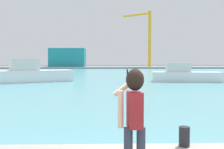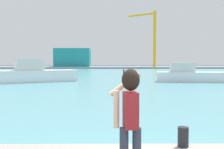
{
  "view_description": "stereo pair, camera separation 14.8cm",
  "coord_description": "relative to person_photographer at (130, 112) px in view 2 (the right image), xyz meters",
  "views": [
    {
      "loc": [
        -0.84,
        -4.05,
        2.42
      ],
      "look_at": [
        -0.63,
        3.54,
        2.05
      ],
      "focal_mm": 43.84,
      "sensor_mm": 36.0,
      "label": 1
    },
    {
      "loc": [
        -0.69,
        -4.06,
        2.42
      ],
      "look_at": [
        -0.63,
        3.54,
        2.05
      ],
      "focal_mm": 43.84,
      "sensor_mm": 36.0,
      "label": 2
    }
  ],
  "objects": [
    {
      "name": "ground_plane",
      "position": [
        0.38,
        49.85,
        -1.63
      ],
      "size": [
        220.0,
        220.0,
        0.0
      ],
      "primitive_type": "plane",
      "color": "#334751"
    },
    {
      "name": "harbor_water",
      "position": [
        0.38,
        51.85,
        -1.62
      ],
      "size": [
        140.0,
        100.0,
        0.02
      ],
      "primitive_type": "cube",
      "color": "#599EA8",
      "rests_on": "ground_plane"
    },
    {
      "name": "far_shore_dock",
      "position": [
        0.38,
        91.85,
        -1.38
      ],
      "size": [
        140.0,
        20.0,
        0.5
      ],
      "primitive_type": "cube",
      "color": "gray",
      "rests_on": "ground_plane"
    },
    {
      "name": "person_photographer",
      "position": [
        0.0,
        0.0,
        0.0
      ],
      "size": [
        0.53,
        0.55,
        1.74
      ],
      "rotation": [
        0.0,
        0.0,
        1.69
      ],
      "color": "#2D3342",
      "rests_on": "quay_promenade"
    },
    {
      "name": "harbor_bollard",
      "position": [
        1.28,
        1.62,
        -0.85
      ],
      "size": [
        0.23,
        0.23,
        0.43
      ],
      "primitive_type": "cylinder",
      "color": "black",
      "rests_on": "quay_promenade"
    },
    {
      "name": "boat_moored",
      "position": [
        -8.68,
        27.23,
        -0.68
      ],
      "size": [
        8.76,
        6.3,
        2.6
      ],
      "rotation": [
        0.0,
        0.0,
        0.49
      ],
      "color": "white",
      "rests_on": "harbor_water"
    },
    {
      "name": "boat_moored_2",
      "position": [
        8.84,
        27.07,
        -0.82
      ],
      "size": [
        7.93,
        3.2,
        2.23
      ],
      "rotation": [
        0.0,
        0.0,
        -0.14
      ],
      "color": "white",
      "rests_on": "harbor_water"
    },
    {
      "name": "warehouse_left",
      "position": [
        -13.17,
        91.5,
        2.01
      ],
      "size": [
        11.97,
        9.39,
        6.27
      ],
      "primitive_type": "cube",
      "color": "teal",
      "rests_on": "far_shore_dock"
    },
    {
      "name": "port_crane",
      "position": [
        14.06,
        89.58,
        10.23
      ],
      "size": [
        9.11,
        7.44,
        18.95
      ],
      "color": "yellow",
      "rests_on": "far_shore_dock"
    }
  ]
}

